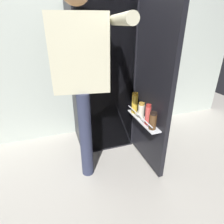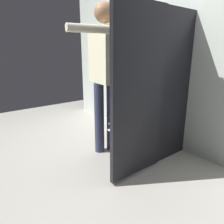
# 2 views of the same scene
# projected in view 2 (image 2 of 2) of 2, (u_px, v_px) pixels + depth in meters

# --- Properties ---
(ground_plane) EXTENTS (6.05, 6.05, 0.00)m
(ground_plane) POSITION_uv_depth(u_px,v_px,m) (120.00, 159.00, 2.52)
(ground_plane) COLOR #B7B2A8
(kitchen_wall) EXTENTS (4.40, 0.10, 2.58)m
(kitchen_wall) POSITION_uv_depth(u_px,v_px,m) (172.00, 48.00, 2.67)
(kitchen_wall) COLOR beige
(kitchen_wall) RESTS_ON ground_plane
(refrigerator) EXTENTS (0.70, 1.21, 1.69)m
(refrigerator) POSITION_uv_depth(u_px,v_px,m) (152.00, 86.00, 2.55)
(refrigerator) COLOR black
(refrigerator) RESTS_ON ground_plane
(person) EXTENTS (0.59, 0.86, 1.78)m
(person) POSITION_uv_depth(u_px,v_px,m) (105.00, 66.00, 2.46)
(person) COLOR #2D334C
(person) RESTS_ON ground_plane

